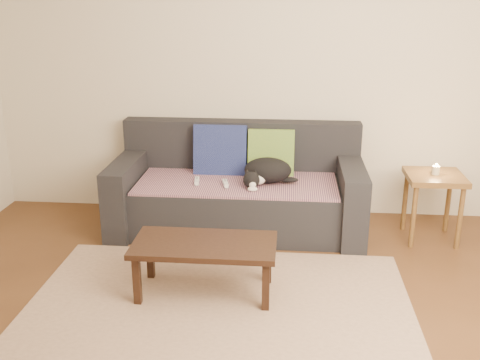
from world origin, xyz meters
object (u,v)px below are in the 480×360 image
object	(u,v)px
cat	(267,171)
wii_remote_b	(225,183)
side_table	(434,186)
sofa	(238,193)
wii_remote_a	(197,181)
coffee_table	(204,249)

from	to	relation	value
cat	wii_remote_b	world-z (taller)	cat
side_table	cat	bearing A→B (deg)	178.95
side_table	sofa	bearing A→B (deg)	175.84
side_table	wii_remote_b	bearing A→B (deg)	-177.67
sofa	wii_remote_b	size ratio (longest dim) A/B	14.00
wii_remote_a	wii_remote_b	world-z (taller)	same
sofa	coffee_table	size ratio (longest dim) A/B	2.22
sofa	cat	bearing A→B (deg)	-20.47
sofa	cat	world-z (taller)	sofa
wii_remote_b	side_table	distance (m)	1.69
sofa	wii_remote_a	bearing A→B (deg)	-156.55
wii_remote_a	wii_remote_b	size ratio (longest dim) A/B	1.00
side_table	coffee_table	distance (m)	2.02
wii_remote_a	coffee_table	size ratio (longest dim) A/B	0.16
sofa	side_table	xyz separation A→B (m)	(1.60, -0.12, 0.15)
cat	side_table	xyz separation A→B (m)	(1.36, -0.02, -0.08)
wii_remote_a	side_table	bearing A→B (deg)	-96.26
wii_remote_b	side_table	xyz separation A→B (m)	(1.69, 0.07, 0.01)
sofa	side_table	distance (m)	1.61
wii_remote_a	side_table	xyz separation A→B (m)	(1.93, 0.03, 0.01)
sofa	cat	distance (m)	0.35
sofa	cat	xyz separation A→B (m)	(0.25, -0.09, 0.23)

